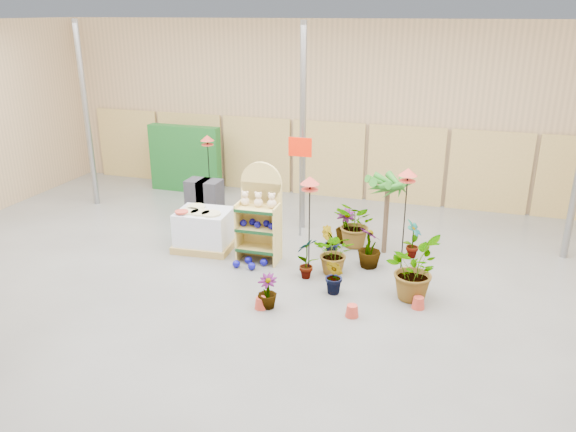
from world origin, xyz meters
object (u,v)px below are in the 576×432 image
pallet_stack (204,230)px  potted_plant_2 (335,252)px  display_shelf (260,216)px  bird_table_front (310,184)px

pallet_stack → potted_plant_2: bearing=-10.4°
display_shelf → bird_table_front: size_ratio=1.01×
potted_plant_2 → pallet_stack: bearing=173.5°
pallet_stack → potted_plant_2: (2.85, -0.32, 0.01)m
potted_plant_2 → display_shelf: bearing=171.8°
display_shelf → pallet_stack: 1.37m
pallet_stack → bird_table_front: size_ratio=0.63×
bird_table_front → potted_plant_2: bearing=37.8°
pallet_stack → potted_plant_2: size_ratio=1.46×
bird_table_front → pallet_stack: bearing=165.1°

